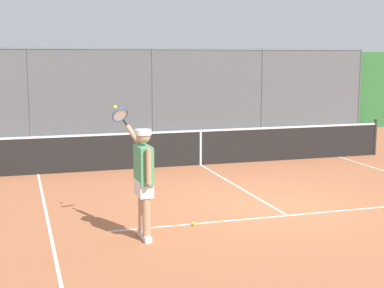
% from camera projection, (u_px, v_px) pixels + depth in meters
% --- Properties ---
extents(ground_plane, '(60.00, 60.00, 0.00)m').
position_uv_depth(ground_plane, '(271.00, 206.00, 11.29)').
color(ground_plane, '#A8603D').
extents(court_line_markings, '(8.59, 9.54, 0.01)m').
position_uv_depth(court_line_markings, '(296.00, 221.00, 10.28)').
color(court_line_markings, white).
rests_on(court_line_markings, ground).
extents(fence_backdrop, '(20.12, 1.37, 3.20)m').
position_uv_depth(fence_backdrop, '(149.00, 94.00, 21.20)').
color(fence_backdrop, '#565B60').
rests_on(fence_backdrop, ground).
extents(tennis_net, '(11.04, 0.09, 1.07)m').
position_uv_depth(tennis_net, '(201.00, 147.00, 15.48)').
color(tennis_net, '#2D2D2D').
rests_on(tennis_net, ground).
extents(tennis_player, '(0.51, 1.45, 2.08)m').
position_uv_depth(tennis_player, '(143.00, 174.00, 9.14)').
color(tennis_player, silver).
rests_on(tennis_player, ground).
extents(tennis_ball_mid_court, '(0.07, 0.07, 0.07)m').
position_uv_depth(tennis_ball_mid_court, '(193.00, 224.00, 9.99)').
color(tennis_ball_mid_court, '#C1D138').
rests_on(tennis_ball_mid_court, ground).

